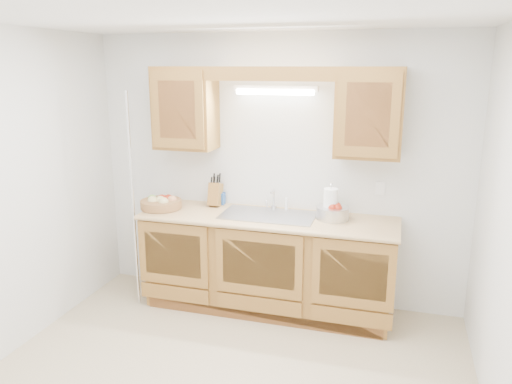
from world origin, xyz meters
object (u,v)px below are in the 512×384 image
(knife_block, at_px, (215,194))
(apple_bowl, at_px, (333,212))
(paper_towel, at_px, (331,204))
(fruit_basket, at_px, (161,203))

(knife_block, distance_m, apple_bowl, 1.15)
(knife_block, height_order, apple_bowl, knife_block)
(paper_towel, bearing_deg, apple_bowl, -26.54)
(apple_bowl, bearing_deg, fruit_basket, -175.99)
(knife_block, bearing_deg, paper_towel, -6.84)
(fruit_basket, distance_m, knife_block, 0.52)
(apple_bowl, bearing_deg, paper_towel, 153.46)
(paper_towel, relative_size, apple_bowl, 0.89)
(knife_block, height_order, paper_towel, paper_towel)
(paper_towel, distance_m, apple_bowl, 0.07)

